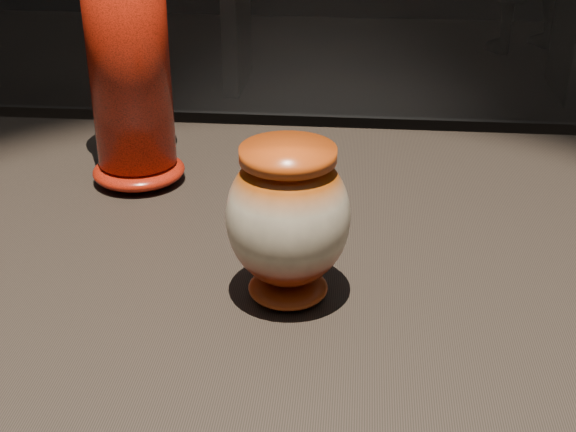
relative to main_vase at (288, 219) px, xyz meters
The scene contains 2 objects.
main_vase is the anchor object (origin of this frame).
tall_vase 0.34m from the main_vase, 130.13° to the left, with size 0.15×0.15×0.36m.
Camera 1 is at (-0.02, -0.70, 1.31)m, focal length 50.00 mm.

